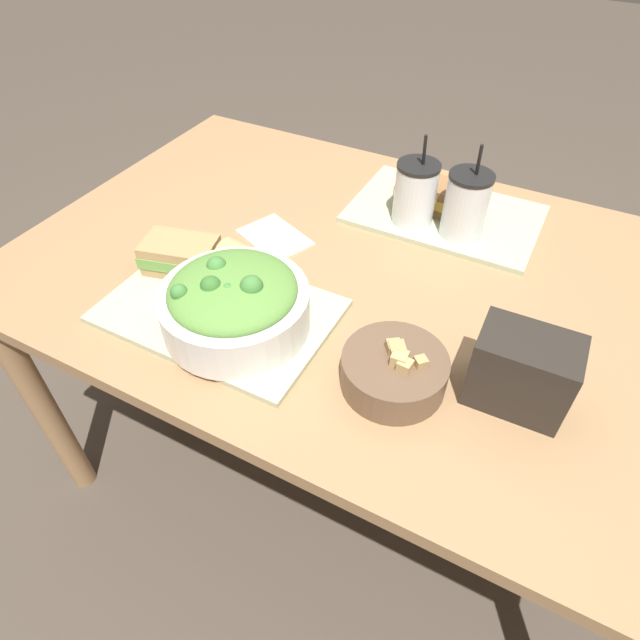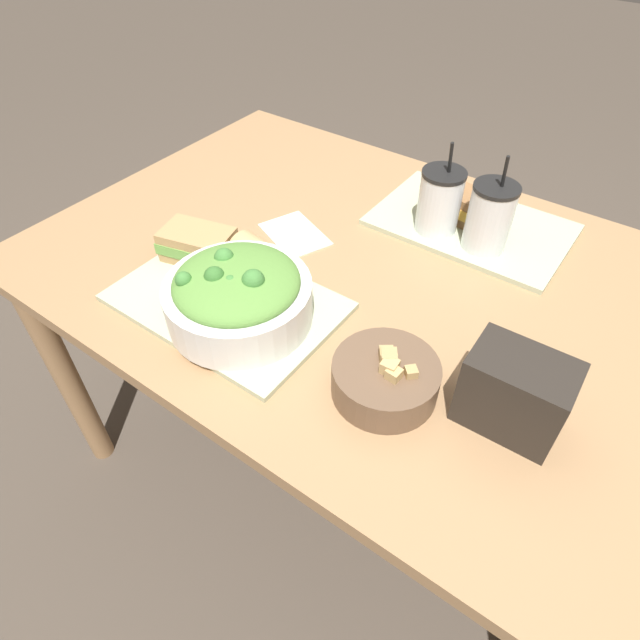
{
  "view_description": "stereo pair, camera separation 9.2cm",
  "coord_description": "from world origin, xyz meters",
  "px_view_note": "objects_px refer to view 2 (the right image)",
  "views": [
    {
      "loc": [
        0.32,
        -0.81,
        1.43
      ],
      "look_at": [
        0.01,
        -0.22,
        0.79
      ],
      "focal_mm": 30.0,
      "sensor_mm": 36.0,
      "label": 1
    },
    {
      "loc": [
        0.4,
        -0.76,
        1.43
      ],
      "look_at": [
        0.01,
        -0.22,
        0.79
      ],
      "focal_mm": 30.0,
      "sensor_mm": 36.0,
      "label": 2
    }
  ],
  "objects_px": {
    "drink_cup_red": "(489,219)",
    "drink_cup_dark": "(439,203)",
    "chip_bag": "(515,393)",
    "soup_bowl": "(385,378)",
    "sandwich_near": "(198,245)",
    "sandwich_far": "(458,203)",
    "napkin_folded": "(295,234)",
    "salad_bowl": "(238,295)",
    "baguette_near": "(266,263)"
  },
  "relations": [
    {
      "from": "soup_bowl",
      "to": "sandwich_near",
      "type": "height_order",
      "value": "soup_bowl"
    },
    {
      "from": "soup_bowl",
      "to": "sandwich_far",
      "type": "xyz_separation_m",
      "value": [
        -0.12,
        0.53,
        0.01
      ]
    },
    {
      "from": "drink_cup_red",
      "to": "napkin_folded",
      "type": "height_order",
      "value": "drink_cup_red"
    },
    {
      "from": "baguette_near",
      "to": "drink_cup_dark",
      "type": "distance_m",
      "value": 0.4
    },
    {
      "from": "drink_cup_dark",
      "to": "sandwich_near",
      "type": "bearing_deg",
      "value": -132.46
    },
    {
      "from": "salad_bowl",
      "to": "sandwich_far",
      "type": "xyz_separation_m",
      "value": [
        0.17,
        0.54,
        -0.02
      ]
    },
    {
      "from": "soup_bowl",
      "to": "sandwich_near",
      "type": "relative_size",
      "value": 1.04
    },
    {
      "from": "salad_bowl",
      "to": "drink_cup_red",
      "type": "distance_m",
      "value": 0.54
    },
    {
      "from": "baguette_near",
      "to": "salad_bowl",
      "type": "bearing_deg",
      "value": -153.68
    },
    {
      "from": "salad_bowl",
      "to": "soup_bowl",
      "type": "height_order",
      "value": "salad_bowl"
    },
    {
      "from": "napkin_folded",
      "to": "sandwich_near",
      "type": "bearing_deg",
      "value": -117.4
    },
    {
      "from": "baguette_near",
      "to": "sandwich_far",
      "type": "xyz_separation_m",
      "value": [
        0.21,
        0.42,
        -0.0
      ]
    },
    {
      "from": "salad_bowl",
      "to": "baguette_near",
      "type": "height_order",
      "value": "salad_bowl"
    },
    {
      "from": "salad_bowl",
      "to": "sandwich_near",
      "type": "height_order",
      "value": "salad_bowl"
    },
    {
      "from": "baguette_near",
      "to": "sandwich_far",
      "type": "height_order",
      "value": "baguette_near"
    },
    {
      "from": "sandwich_far",
      "to": "salad_bowl",
      "type": "bearing_deg",
      "value": -99.01
    },
    {
      "from": "salad_bowl",
      "to": "chip_bag",
      "type": "distance_m",
      "value": 0.48
    },
    {
      "from": "salad_bowl",
      "to": "drink_cup_red",
      "type": "relative_size",
      "value": 1.25
    },
    {
      "from": "sandwich_near",
      "to": "sandwich_far",
      "type": "height_order",
      "value": "same"
    },
    {
      "from": "sandwich_far",
      "to": "chip_bag",
      "type": "distance_m",
      "value": 0.56
    },
    {
      "from": "sandwich_near",
      "to": "sandwich_far",
      "type": "xyz_separation_m",
      "value": [
        0.36,
        0.45,
        0.0
      ]
    },
    {
      "from": "sandwich_far",
      "to": "napkin_folded",
      "type": "height_order",
      "value": "sandwich_far"
    },
    {
      "from": "soup_bowl",
      "to": "drink_cup_red",
      "type": "xyz_separation_m",
      "value": [
        -0.03,
        0.45,
        0.05
      ]
    },
    {
      "from": "sandwich_far",
      "to": "drink_cup_red",
      "type": "distance_m",
      "value": 0.13
    },
    {
      "from": "sandwich_near",
      "to": "soup_bowl",
      "type": "bearing_deg",
      "value": -22.76
    },
    {
      "from": "baguette_near",
      "to": "drink_cup_red",
      "type": "bearing_deg",
      "value": -32.22
    },
    {
      "from": "drink_cup_red",
      "to": "chip_bag",
      "type": "height_order",
      "value": "drink_cup_red"
    },
    {
      "from": "baguette_near",
      "to": "drink_cup_dark",
      "type": "height_order",
      "value": "drink_cup_dark"
    },
    {
      "from": "sandwich_far",
      "to": "drink_cup_dark",
      "type": "distance_m",
      "value": 0.08
    },
    {
      "from": "salad_bowl",
      "to": "chip_bag",
      "type": "height_order",
      "value": "salad_bowl"
    },
    {
      "from": "baguette_near",
      "to": "napkin_folded",
      "type": "height_order",
      "value": "baguette_near"
    },
    {
      "from": "soup_bowl",
      "to": "chip_bag",
      "type": "xyz_separation_m",
      "value": [
        0.18,
        0.06,
        0.03
      ]
    },
    {
      "from": "drink_cup_red",
      "to": "napkin_folded",
      "type": "relative_size",
      "value": 1.15
    },
    {
      "from": "baguette_near",
      "to": "sandwich_far",
      "type": "distance_m",
      "value": 0.47
    },
    {
      "from": "chip_bag",
      "to": "drink_cup_dark",
      "type": "bearing_deg",
      "value": 128.09
    },
    {
      "from": "drink_cup_dark",
      "to": "chip_bag",
      "type": "height_order",
      "value": "drink_cup_dark"
    },
    {
      "from": "chip_bag",
      "to": "sandwich_far",
      "type": "bearing_deg",
      "value": 121.92
    },
    {
      "from": "salad_bowl",
      "to": "napkin_folded",
      "type": "relative_size",
      "value": 1.43
    },
    {
      "from": "sandwich_far",
      "to": "chip_bag",
      "type": "xyz_separation_m",
      "value": [
        0.3,
        -0.46,
        0.02
      ]
    },
    {
      "from": "soup_bowl",
      "to": "napkin_folded",
      "type": "relative_size",
      "value": 0.94
    },
    {
      "from": "drink_cup_red",
      "to": "salad_bowl",
      "type": "bearing_deg",
      "value": -119.97
    },
    {
      "from": "baguette_near",
      "to": "sandwich_near",
      "type": "bearing_deg",
      "value": 110.79
    },
    {
      "from": "soup_bowl",
      "to": "salad_bowl",
      "type": "bearing_deg",
      "value": -177.08
    },
    {
      "from": "sandwich_near",
      "to": "drink_cup_red",
      "type": "distance_m",
      "value": 0.6
    },
    {
      "from": "salad_bowl",
      "to": "sandwich_far",
      "type": "distance_m",
      "value": 0.57
    },
    {
      "from": "sandwich_near",
      "to": "napkin_folded",
      "type": "height_order",
      "value": "sandwich_near"
    },
    {
      "from": "soup_bowl",
      "to": "drink_cup_dark",
      "type": "xyz_separation_m",
      "value": [
        -0.14,
        0.45,
        0.04
      ]
    },
    {
      "from": "drink_cup_dark",
      "to": "chip_bag",
      "type": "distance_m",
      "value": 0.5
    },
    {
      "from": "drink_cup_red",
      "to": "drink_cup_dark",
      "type": "bearing_deg",
      "value": 180.0
    },
    {
      "from": "drink_cup_red",
      "to": "sandwich_near",
      "type": "bearing_deg",
      "value": -140.44
    }
  ]
}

